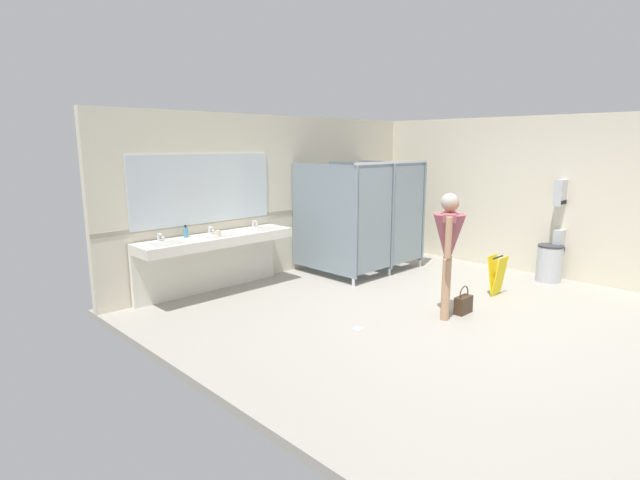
{
  "coord_description": "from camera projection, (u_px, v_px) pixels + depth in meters",
  "views": [
    {
      "loc": [
        -5.4,
        -3.18,
        2.2
      ],
      "look_at": [
        -1.5,
        0.8,
        1.1
      ],
      "focal_mm": 27.38,
      "sensor_mm": 36.0,
      "label": 1
    }
  ],
  "objects": [
    {
      "name": "ground_plane",
      "position": [
        445.0,
        319.0,
        6.37
      ],
      "size": [
        6.52,
        6.97,
        0.1
      ],
      "primitive_type": "cube",
      "color": "#9E998E"
    },
    {
      "name": "wall_back",
      "position": [
        283.0,
        195.0,
        8.38
      ],
      "size": [
        6.52,
        0.12,
        2.67
      ],
      "primitive_type": "cube",
      "color": "beige",
      "rests_on": "ground_plane"
    },
    {
      "name": "wall_side_right",
      "position": [
        546.0,
        197.0,
        8.17
      ],
      "size": [
        0.12,
        6.97,
        2.67
      ],
      "primitive_type": "cube",
      "color": "beige",
      "rests_on": "ground_plane"
    },
    {
      "name": "wall_back_tile_band",
      "position": [
        286.0,
        212.0,
        8.39
      ],
      "size": [
        6.52,
        0.01,
        0.06
      ],
      "primitive_type": "cube",
      "color": "#9E937F",
      "rests_on": "wall_back"
    },
    {
      "name": "vanity_counter",
      "position": [
        214.0,
        250.0,
        7.23
      ],
      "size": [
        2.42,
        0.57,
        1.0
      ],
      "color": "silver",
      "rests_on": "ground_plane"
    },
    {
      "name": "mirror_panel",
      "position": [
        204.0,
        189.0,
        7.2
      ],
      "size": [
        2.32,
        0.02,
        1.02
      ],
      "primitive_type": "cube",
      "color": "silver",
      "rests_on": "wall_back"
    },
    {
      "name": "bathroom_stalls",
      "position": [
        368.0,
        214.0,
        8.46
      ],
      "size": [
        1.88,
        1.48,
        1.93
      ],
      "color": "gray",
      "rests_on": "ground_plane"
    },
    {
      "name": "paper_towel_dispenser_upper",
      "position": [
        562.0,
        193.0,
        7.86
      ],
      "size": [
        0.37,
        0.13,
        0.42
      ],
      "color": "#B7BABF",
      "rests_on": "wall_side_right"
    },
    {
      "name": "paper_towel_dispenser_lower",
      "position": [
        560.0,
        241.0,
        7.98
      ],
      "size": [
        0.33,
        0.13,
        0.38
      ],
      "color": "#B7BABF",
      "rests_on": "wall_side_right"
    },
    {
      "name": "trash_bin",
      "position": [
        549.0,
        263.0,
        7.92
      ],
      "size": [
        0.39,
        0.39,
        0.6
      ],
      "color": "#B7BABF",
      "rests_on": "ground_plane"
    },
    {
      "name": "person_standing",
      "position": [
        448.0,
        241.0,
        6.11
      ],
      "size": [
        0.55,
        0.55,
        1.61
      ],
      "color": "tan",
      "rests_on": "ground_plane"
    },
    {
      "name": "handbag",
      "position": [
        463.0,
        304.0,
        6.43
      ],
      "size": [
        0.28,
        0.13,
        0.38
      ],
      "color": "#3F2D1E",
      "rests_on": "ground_plane"
    },
    {
      "name": "soap_dispenser",
      "position": [
        186.0,
        232.0,
        6.95
      ],
      "size": [
        0.07,
        0.07,
        0.18
      ],
      "color": "teal",
      "rests_on": "vanity_counter"
    },
    {
      "name": "paper_cup",
      "position": [
        218.0,
        234.0,
        7.02
      ],
      "size": [
        0.07,
        0.07,
        0.09
      ],
      "primitive_type": "cylinder",
      "color": "beige",
      "rests_on": "vanity_counter"
    },
    {
      "name": "wet_floor_sign",
      "position": [
        497.0,
        275.0,
        7.19
      ],
      "size": [
        0.28,
        0.19,
        0.59
      ],
      "color": "yellow",
      "rests_on": "ground_plane"
    },
    {
      "name": "floor_drain_cover",
      "position": [
        358.0,
        329.0,
        5.91
      ],
      "size": [
        0.14,
        0.14,
        0.01
      ],
      "primitive_type": "cylinder",
      "color": "#B7BABF",
      "rests_on": "ground_plane"
    }
  ]
}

